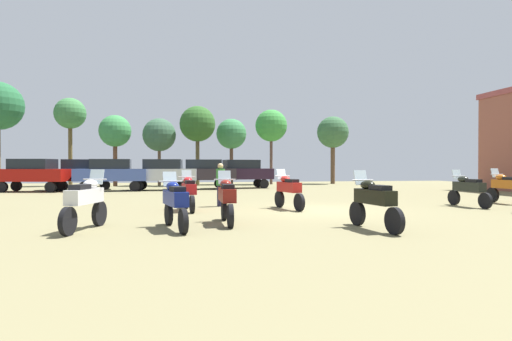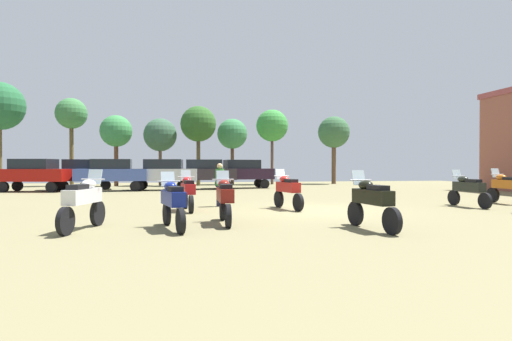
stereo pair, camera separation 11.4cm
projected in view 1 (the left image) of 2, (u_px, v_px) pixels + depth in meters
The scene contains 23 objects.
ground_plane at pixel (314, 210), 15.22m from camera, with size 44.00×52.00×0.02m.
motorcycle_2 at pixel (175, 201), 10.60m from camera, with size 0.77×2.22×1.44m.
motorcycle_3 at pixel (189, 191), 14.96m from camera, with size 0.63×2.23×1.44m.
motorcycle_4 at pixel (468, 189), 16.36m from camera, with size 0.62×2.24×1.44m.
motorcycle_5 at pixel (227, 198), 11.58m from camera, with size 0.62×2.21×1.45m.
motorcycle_7 at pixel (374, 200), 10.54m from camera, with size 0.65×2.25×1.48m.
motorcycle_8 at pixel (85, 200), 10.40m from camera, with size 0.78×2.22×1.50m.
motorcycle_9 at pixel (289, 189), 15.48m from camera, with size 0.75×2.16×1.47m.
motorcycle_10 at pixel (506, 186), 17.67m from camera, with size 0.62×2.13×1.48m.
car_1 at pixel (33, 173), 25.75m from camera, with size 4.57×2.60×2.00m.
car_2 at pixel (241, 172), 29.80m from camera, with size 4.50×2.37×2.00m.
car_3 at pixel (81, 172), 27.83m from camera, with size 4.58×2.64×2.00m.
car_4 at pixel (163, 172), 27.35m from camera, with size 4.43×2.13×2.00m.
car_5 at pixel (111, 172), 26.48m from camera, with size 4.38×2.01×2.00m.
car_6 at pixel (204, 172), 28.56m from camera, with size 4.43×2.14×2.00m.
person_2 at pixel (220, 181), 16.51m from camera, with size 0.48×0.48×1.69m.
tree_1 at pixel (115, 132), 32.67m from camera, with size 2.45×2.45×5.50m.
tree_2 at pixel (70, 115), 33.02m from camera, with size 2.40×2.40×6.89m.
tree_3 at pixel (197, 124), 33.52m from camera, with size 2.83×2.83×6.32m.
tree_4 at pixel (271, 126), 35.96m from camera, with size 2.72×2.72×6.36m.
tree_5 at pixel (231, 134), 35.79m from camera, with size 2.55×2.55×5.56m.
tree_7 at pixel (333, 133), 36.91m from camera, with size 2.75×2.75×5.89m.
tree_8 at pixel (159, 135), 33.66m from camera, with size 2.63×2.63×5.36m.
Camera 1 is at (-4.67, -14.62, 1.62)m, focal length 29.67 mm.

